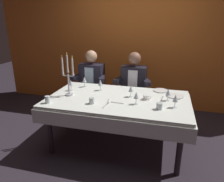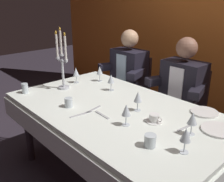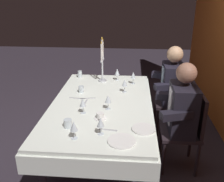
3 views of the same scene
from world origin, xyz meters
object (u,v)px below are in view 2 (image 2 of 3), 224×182
Objects in this scene: wine_glass_0 at (126,111)px; seated_diner_0 at (129,71)px; dining_table at (116,120)px; water_tumbler_2 at (150,141)px; dinner_plate_0 at (204,112)px; water_tumbler_0 at (25,88)px; candelabra at (62,64)px; wine_glass_6 at (192,119)px; wine_glass_1 at (100,71)px; wine_glass_5 at (138,97)px; seated_diner_1 at (183,86)px; wine_glass_2 at (186,136)px; coffee_cup_0 at (154,118)px; water_tumbler_1 at (69,102)px; dinner_plate_1 at (219,130)px; wine_glass_3 at (76,72)px; wine_glass_4 at (111,79)px.

seated_diner_0 reaches higher than wine_glass_0.
water_tumbler_2 reaches higher than dining_table.
water_tumbler_0 is at bearing -148.10° from dinner_plate_0.
candelabra reaches higher than wine_glass_6.
candelabra is 0.44m from wine_glass_1.
seated_diner_0 is (-0.70, 0.89, 0.11)m from dining_table.
wine_glass_5 is 0.81m from seated_diner_1.
coffee_cup_0 is at bearing 154.21° from wine_glass_2.
wine_glass_1 is 0.55m from seated_diner_0.
seated_diner_0 is at bearing 109.90° from water_tumbler_1.
dinner_plate_1 is 0.45m from coffee_cup_0.
wine_glass_3 reaches higher than dinner_plate_0.
water_tumbler_0 is (-1.59, -0.67, 0.04)m from dinner_plate_1.
wine_glass_0 is 1.00× the size of wine_glass_4.
wine_glass_3 and wine_glass_4 have the same top height.
wine_glass_6 is 0.13× the size of seated_diner_1.
wine_glass_0 is at bearing 163.67° from water_tumbler_2.
water_tumbler_2 is at bearing -41.72° from seated_diner_0.
wine_glass_6 is (-0.10, -0.19, 0.11)m from dinner_plate_1.
dining_table is 0.47m from wine_glass_4.
dining_table is at bearing -94.84° from seated_diner_1.
wine_glass_1 is at bearing 160.24° from wine_glass_2.
wine_glass_2 is 1.60m from water_tumbler_0.
wine_glass_0 and wine_glass_5 have the same top height.
wine_glass_1 reaches higher than coffee_cup_0.
water_tumbler_2 is (1.25, -0.17, -0.21)m from candelabra.
dinner_plate_0 is at bearing 31.90° from water_tumbler_0.
coffee_cup_0 is (1.21, 0.44, -0.02)m from water_tumbler_0.
water_tumbler_1 is at bearing -139.54° from wine_glass_5.
seated_diner_0 is (-0.07, 0.53, -0.12)m from wine_glass_1.
water_tumbler_2 is 1.69m from seated_diner_0.
wine_glass_5 is at bearing 140.67° from water_tumbler_2.
wine_glass_2 is (1.43, -0.07, -0.13)m from candelabra.
dinner_plate_0 is at bearing 12.94° from wine_glass_4.
water_tumbler_2 is at bearing -28.57° from wine_glass_4.
dinner_plate_0 is 1.30× the size of wine_glass_6.
seated_diner_1 is (-0.69, 0.62, -0.01)m from dinner_plate_1.
wine_glass_0 reaches higher than water_tumbler_1.
coffee_cup_0 is at bearing 20.26° from water_tumbler_0.
dinner_plate_0 is 1.63m from water_tumbler_0.
wine_glass_5 is 0.13× the size of seated_diner_0.
wine_glass_1 is at bearing 161.73° from wine_glass_5.
seated_diner_1 is at bearing 125.67° from wine_glass_6.
dinner_plate_1 is at bearing -41.93° from dinner_plate_0.
water_tumbler_0 reaches higher than dinner_plate_1.
wine_glass_1 is 1.24× the size of coffee_cup_0.
wine_glass_0 is at bearing -118.81° from coffee_cup_0.
dinner_plate_0 is at bearing -42.48° from seated_diner_1.
candelabra reaches higher than coffee_cup_0.
dining_table is 1.56× the size of seated_diner_0.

